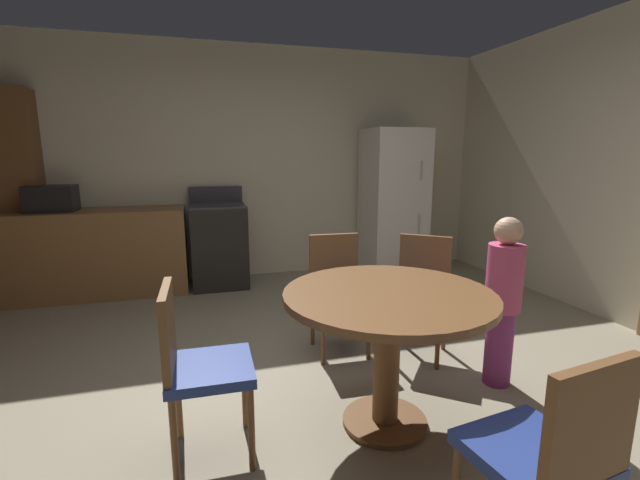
% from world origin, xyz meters
% --- Properties ---
extents(ground_plane, '(14.00, 14.00, 0.00)m').
position_xyz_m(ground_plane, '(0.00, 0.00, 0.00)').
color(ground_plane, gray).
extents(wall_back, '(5.93, 0.12, 2.70)m').
position_xyz_m(wall_back, '(0.00, 2.98, 1.35)').
color(wall_back, beige).
rests_on(wall_back, ground).
extents(kitchen_counter, '(1.83, 0.60, 0.90)m').
position_xyz_m(kitchen_counter, '(-1.75, 2.58, 0.45)').
color(kitchen_counter, olive).
rests_on(kitchen_counter, ground).
extents(pantry_column, '(0.44, 0.36, 2.10)m').
position_xyz_m(pantry_column, '(-2.45, 2.76, 1.05)').
color(pantry_column, brown).
rests_on(pantry_column, ground).
extents(oven_range, '(0.60, 0.60, 1.10)m').
position_xyz_m(oven_range, '(-0.49, 2.58, 0.47)').
color(oven_range, black).
rests_on(oven_range, ground).
extents(refrigerator, '(0.68, 0.68, 1.76)m').
position_xyz_m(refrigerator, '(1.61, 2.53, 0.88)').
color(refrigerator, white).
rests_on(refrigerator, ground).
extents(microwave, '(0.44, 0.32, 0.26)m').
position_xyz_m(microwave, '(-2.09, 2.58, 1.03)').
color(microwave, black).
rests_on(microwave, kitchen_counter).
extents(dining_table, '(1.10, 1.10, 0.76)m').
position_xyz_m(dining_table, '(0.24, -0.32, 0.60)').
color(dining_table, brown).
rests_on(dining_table, ground).
extents(chair_west, '(0.41, 0.41, 0.87)m').
position_xyz_m(chair_west, '(-0.74, -0.31, 0.50)').
color(chair_west, brown).
rests_on(chair_west, ground).
extents(chair_northeast, '(0.56, 0.56, 0.87)m').
position_xyz_m(chair_northeast, '(0.86, 0.44, 0.50)').
color(chair_northeast, brown).
rests_on(chair_northeast, ground).
extents(chair_south, '(0.45, 0.45, 0.87)m').
position_xyz_m(chair_south, '(0.38, -1.29, 0.50)').
color(chair_south, brown).
rests_on(chair_south, ground).
extents(chair_north, '(0.42, 0.42, 0.87)m').
position_xyz_m(chair_north, '(0.28, 0.66, 0.50)').
color(chair_north, brown).
rests_on(chair_north, ground).
extents(person_child, '(0.26, 0.26, 1.09)m').
position_xyz_m(person_child, '(1.12, -0.12, 0.58)').
color(person_child, '#8C337A').
rests_on(person_child, ground).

